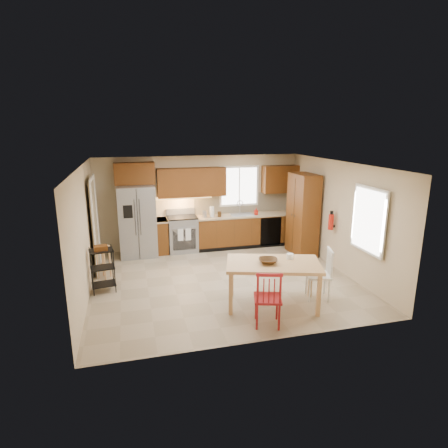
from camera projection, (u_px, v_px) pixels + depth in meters
name	position (u px, v px, depth m)	size (l,w,h in m)	color
floor	(223.00, 280.00, 8.16)	(5.50, 5.50, 0.00)	#9D8B6F
ceiling	(223.00, 164.00, 7.53)	(5.50, 5.00, 0.02)	silver
wall_back	(200.00, 202.00, 10.19)	(5.50, 0.02, 2.50)	#CCB793
wall_front	(265.00, 266.00, 5.51)	(5.50, 0.02, 2.50)	#CCB793
wall_left	(84.00, 233.00, 7.18)	(0.02, 5.00, 2.50)	#CCB793
wall_right	(340.00, 217.00, 8.52)	(0.02, 5.00, 2.50)	#CCB793
refrigerator	(137.00, 221.00, 9.51)	(0.92, 0.75, 1.82)	gray
range_stove	(183.00, 234.00, 9.96)	(0.76, 0.63, 0.92)	gray
base_cabinet_narrow	(162.00, 236.00, 9.84)	(0.30, 0.60, 0.90)	#623412
base_cabinet_run	(248.00, 230.00, 10.42)	(2.92, 0.60, 0.90)	#623412
dishwasher	(271.00, 231.00, 10.29)	(0.60, 0.02, 0.78)	black
backsplash	(245.00, 203.00, 10.51)	(2.92, 0.03, 0.55)	beige
upper_over_fridge	(134.00, 173.00, 9.40)	(1.00, 0.35, 0.55)	#623010
upper_left_block	(192.00, 182.00, 9.82)	(1.80, 0.35, 0.75)	#623010
upper_right_block	(280.00, 179.00, 10.43)	(1.00, 0.35, 0.75)	#623010
window_back	(239.00, 186.00, 10.34)	(1.12, 0.04, 1.12)	white
sink	(242.00, 216.00, 10.27)	(0.62, 0.46, 0.16)	gray
undercab_glow	(181.00, 198.00, 9.82)	(1.60, 0.30, 0.01)	#FFBF66
soap_bottle	(256.00, 211.00, 10.24)	(0.09, 0.09, 0.19)	#B3180C
paper_towel	(212.00, 212.00, 9.98)	(0.12, 0.12, 0.28)	white
canister_steel	(205.00, 214.00, 9.94)	(0.11, 0.11, 0.18)	gray
canister_wood	(219.00, 214.00, 10.01)	(0.10, 0.10, 0.14)	#472C13
pantry	(303.00, 215.00, 9.61)	(0.50, 0.95, 2.10)	#623412
fire_extinguisher	(331.00, 222.00, 8.66)	(0.12, 0.12, 0.36)	#B3180C
window_right	(369.00, 220.00, 7.37)	(0.04, 1.02, 1.32)	white
doorway	(95.00, 226.00, 8.47)	(0.04, 0.95, 2.10)	#8C7A59
dining_table	(273.00, 284.00, 6.91)	(1.69, 0.95, 0.83)	tan
chair_red	(268.00, 297.00, 6.20)	(0.47, 0.47, 0.99)	maroon
chair_white	(318.00, 274.00, 7.17)	(0.47, 0.47, 0.99)	white
table_bowl	(268.00, 263.00, 6.78)	(0.34, 0.34, 0.08)	#472C13
table_jar	(290.00, 258.00, 6.99)	(0.13, 0.13, 0.16)	white
bar_stool	(104.00, 262.00, 8.19)	(0.35, 0.35, 0.71)	tan
utility_cart	(103.00, 270.00, 7.48)	(0.46, 0.36, 0.92)	black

